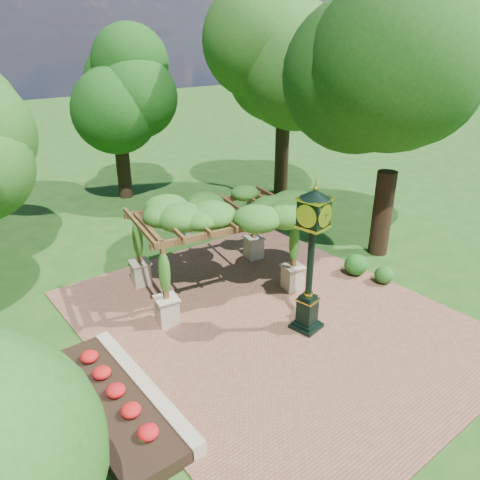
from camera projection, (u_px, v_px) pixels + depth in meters
ground at (292, 335)px, 13.81m from camera, size 120.00×120.00×0.00m
brick_plaza at (270, 319)px, 14.52m from camera, size 10.00×12.00×0.04m
border_wall at (143, 387)px, 11.49m from camera, size 0.35×5.00×0.40m
flower_bed at (109, 404)px, 10.99m from camera, size 1.50×5.00×0.36m
pedestal_clock at (311, 249)px, 13.04m from camera, size 1.01×1.01×4.44m
pergola at (215, 214)px, 15.33m from camera, size 5.78×4.20×3.32m
sundial at (188, 232)px, 19.88m from camera, size 0.57×0.57×0.93m
shrub_front at (384, 275)px, 16.51m from camera, size 0.90×0.90×0.61m
shrub_mid at (356, 265)px, 17.07m from camera, size 1.02×1.02×0.77m
shrub_back at (260, 224)px, 20.73m from camera, size 1.04×1.04×0.73m
tree_north at (115, 83)px, 23.10m from camera, size 4.31×4.31×8.59m
tree_east_far at (285, 59)px, 23.31m from camera, size 5.24×5.24×10.14m
tree_east_near at (397, 100)px, 16.58m from camera, size 5.31×5.31×8.72m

